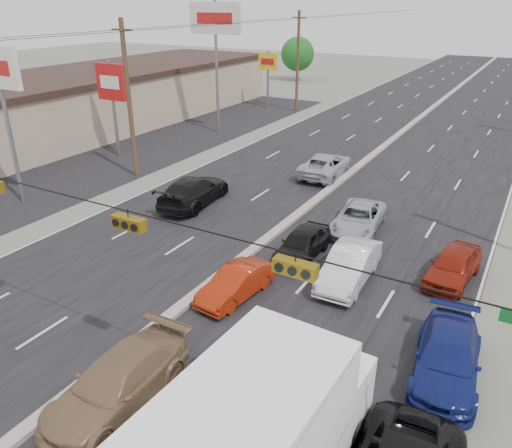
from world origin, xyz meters
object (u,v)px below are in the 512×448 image
object	(u,v)px
pole_sign_mid	(111,88)
tree_left_far	(298,54)
queue_car_a	(302,244)
box_truck	(258,445)
tan_sedan	(117,383)
queue_car_b	(349,266)
queue_car_e	(453,266)
oncoming_far	(325,165)
utility_pole_left_c	(298,61)
pole_sign_billboard	(215,27)
red_sedan	(236,284)
pole_sign_far	(268,66)
queue_car_c	(358,219)
utility_pole_left_b	(129,100)
queue_car_d	(447,358)
oncoming_near	(194,191)

from	to	relation	value
pole_sign_mid	tree_left_far	bearing A→B (deg)	96.79
queue_car_a	box_truck	bearing A→B (deg)	-70.62
tan_sedan	queue_car_b	xyz separation A→B (m)	(3.45, 10.04, 0.01)
pole_sign_mid	queue_car_e	distance (m)	26.92
oncoming_far	box_truck	bearing A→B (deg)	105.95
utility_pole_left_c	pole_sign_billboard	distance (m)	12.73
utility_pole_left_c	queue_car_a	world-z (taller)	utility_pole_left_c
red_sedan	queue_car_a	size ratio (longest dim) A/B	0.94
queue_car_a	queue_car_b	xyz separation A→B (m)	(2.66, -1.02, 0.07)
queue_car_e	queue_car_a	bearing A→B (deg)	-162.09
utility_pole_left_c	pole_sign_far	bearing A→B (deg)	-180.00
utility_pole_left_c	queue_car_c	xyz separation A→B (m)	(16.00, -25.94, -4.45)
utility_pole_left_b	pole_sign_mid	bearing A→B (deg)	146.31
pole_sign_mid	tree_left_far	distance (m)	42.32
pole_sign_billboard	box_truck	size ratio (longest dim) A/B	1.39
queue_car_d	pole_sign_billboard	bearing A→B (deg)	130.03
pole_sign_billboard	red_sedan	xyz separation A→B (m)	(15.90, -22.49, -8.24)
oncoming_far	oncoming_near	bearing A→B (deg)	58.48
utility_pole_left_c	pole_sign_far	distance (m)	3.57
pole_sign_billboard	pole_sign_far	xyz separation A→B (m)	(-1.50, 12.00, -4.46)
utility_pole_left_b	tan_sedan	bearing A→B (deg)	-49.17
utility_pole_left_c	utility_pole_left_b	bearing A→B (deg)	-90.00
utility_pole_left_b	oncoming_far	distance (m)	13.53
pole_sign_far	oncoming_far	size ratio (longest dim) A/B	1.11
pole_sign_far	tan_sedan	size ratio (longest dim) A/B	1.17
pole_sign_mid	oncoming_far	size ratio (longest dim) A/B	1.29
pole_sign_mid	queue_car_e	world-z (taller)	pole_sign_mid
queue_car_a	oncoming_near	size ratio (longest dim) A/B	0.72
queue_car_d	oncoming_near	bearing A→B (deg)	146.96
utility_pole_left_c	tan_sedan	xyz separation A→B (m)	(13.94, -41.13, -4.37)
pole_sign_billboard	utility_pole_left_b	bearing A→B (deg)	-81.25
tan_sedan	queue_car_d	xyz separation A→B (m)	(8.16, 6.01, -0.04)
tan_sedan	oncoming_near	world-z (taller)	oncoming_near
queue_car_e	oncoming_near	size ratio (longest dim) A/B	0.73
box_truck	queue_car_c	distance (m)	16.46
utility_pole_left_c	queue_car_e	distance (m)	36.00
tan_sedan	queue_car_e	size ratio (longest dim) A/B	1.25
utility_pole_left_c	pole_sign_mid	distance (m)	22.46
red_sedan	pole_sign_far	bearing A→B (deg)	122.88
queue_car_c	oncoming_near	size ratio (longest dim) A/B	0.85
pole_sign_far	queue_car_a	distance (m)	35.37
pole_sign_billboard	oncoming_far	world-z (taller)	pole_sign_billboard
tree_left_far	pole_sign_far	bearing A→B (deg)	-73.30
tan_sedan	red_sedan	distance (m)	6.64
queue_car_c	utility_pole_left_b	bearing A→B (deg)	170.92
box_truck	queue_car_d	size ratio (longest dim) A/B	1.65
utility_pole_left_b	queue_car_a	size ratio (longest dim) A/B	2.48
tan_sedan	oncoming_far	size ratio (longest dim) A/B	0.94
oncoming_far	red_sedan	bearing A→B (deg)	96.88
utility_pole_left_b	red_sedan	world-z (taller)	utility_pole_left_b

